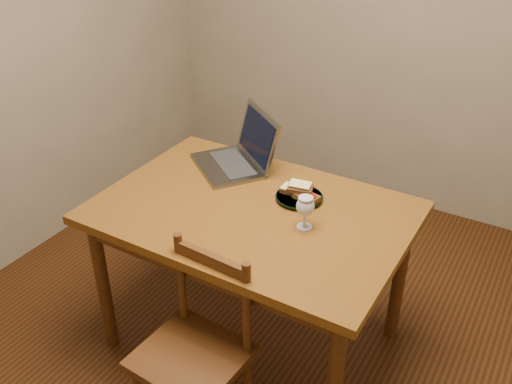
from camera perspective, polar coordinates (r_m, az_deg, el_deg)
The scene contains 10 objects.
floor at distance 2.85m, azimuth 1.59°, elevation -15.08°, with size 3.20×3.20×0.02m, color black.
back_wall at distance 3.56m, azimuth 15.34°, elevation 17.93°, with size 3.20×0.02×2.60m, color gray.
table at distance 2.46m, azimuth -0.36°, elevation -3.36°, with size 1.30×0.90×0.74m.
chair at distance 2.23m, azimuth -6.20°, elevation -14.87°, with size 0.41×0.39×0.41m.
plate at distance 2.47m, azimuth 4.33°, elevation -0.57°, with size 0.21×0.21×0.02m, color black.
sandwich_cheese at distance 2.48m, azimuth 3.75°, elevation 0.23°, with size 0.10×0.06×0.03m, color #381E0C, non-canonical shape.
sandwich_tomato at distance 2.44m, azimuth 5.08°, elevation -0.40°, with size 0.11×0.07×0.03m, color #381E0C, non-canonical shape.
sandwich_top at distance 2.45m, azimuth 4.43°, elevation 0.46°, with size 0.11×0.06×0.03m, color #381E0C, non-canonical shape.
milk_glass at distance 2.26m, azimuth 4.92°, elevation -2.05°, with size 0.07×0.07×0.14m, color white, non-canonical shape.
laptop at distance 2.72m, azimuth -1.50°, elevation 4.03°, with size 0.48×0.48×0.26m.
Camera 1 is at (0.94, -1.74, 2.04)m, focal length 40.00 mm.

